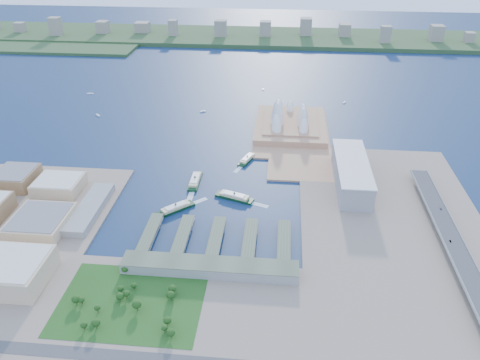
# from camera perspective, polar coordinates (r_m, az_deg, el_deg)

# --- Properties ---
(ground) EXTENTS (3000.00, 3000.00, 0.00)m
(ground) POSITION_cam_1_polar(r_m,az_deg,el_deg) (651.33, -3.21, -3.38)
(ground) COLOR #0D1B3F
(ground) RESTS_ON ground
(west_land) EXTENTS (220.00, 390.00, 3.00)m
(west_land) POSITION_cam_1_polar(r_m,az_deg,el_deg) (653.99, -27.04, -6.83)
(west_land) COLOR gray
(west_land) RESTS_ON ground
(south_land) EXTENTS (720.00, 180.00, 3.00)m
(south_land) POSITION_cam_1_polar(r_m,az_deg,el_deg) (491.89, -6.86, -16.78)
(south_land) COLOR gray
(south_land) RESTS_ON ground
(east_land) EXTENTS (240.00, 500.00, 3.00)m
(east_land) POSITION_cam_1_polar(r_m,az_deg,el_deg) (622.65, 18.65, -6.77)
(east_land) COLOR gray
(east_land) RESTS_ON ground
(peninsula) EXTENTS (135.00, 220.00, 3.00)m
(peninsula) POSITION_cam_1_polar(r_m,az_deg,el_deg) (873.19, 6.28, 5.76)
(peninsula) COLOR tan
(peninsula) RESTS_ON ground
(far_shore) EXTENTS (2200.00, 260.00, 12.00)m
(far_shore) POSITION_cam_1_polar(r_m,az_deg,el_deg) (1559.40, 2.14, 17.02)
(far_shore) COLOR #2D4926
(far_shore) RESTS_ON ground
(opera_house) EXTENTS (134.00, 180.00, 58.00)m
(opera_house) POSITION_cam_1_polar(r_m,az_deg,el_deg) (879.63, 6.23, 8.12)
(opera_house) COLOR white
(opera_house) RESTS_ON peninsula
(toaster_building) EXTENTS (45.00, 155.00, 35.00)m
(toaster_building) POSITION_cam_1_polar(r_m,az_deg,el_deg) (711.42, 13.43, 0.81)
(toaster_building) COLOR gray
(toaster_building) RESTS_ON east_land
(expressway) EXTENTS (26.00, 340.00, 11.85)m
(expressway) POSITION_cam_1_polar(r_m,az_deg,el_deg) (628.27, 24.29, -6.84)
(expressway) COLOR gray
(expressway) RESTS_ON east_land
(west_buildings) EXTENTS (200.00, 280.00, 27.00)m
(west_buildings) POSITION_cam_1_polar(r_m,az_deg,el_deg) (669.79, -25.91, -4.05)
(west_buildings) COLOR olive
(west_buildings) RESTS_ON west_land
(ferry_wharves) EXTENTS (184.00, 90.00, 9.30)m
(ferry_wharves) POSITION_cam_1_polar(r_m,az_deg,el_deg) (586.36, -2.91, -7.10)
(ferry_wharves) COLOR #49533E
(ferry_wharves) RESTS_ON ground
(terminal_building) EXTENTS (200.00, 28.00, 12.00)m
(terminal_building) POSITION_cam_1_polar(r_m,az_deg,el_deg) (537.44, -3.71, -10.59)
(terminal_building) COLOR gray
(terminal_building) RESTS_ON south_land
(park) EXTENTS (150.00, 110.00, 16.00)m
(park) POSITION_cam_1_polar(r_m,az_deg,el_deg) (512.63, -13.24, -13.65)
(park) COLOR #194714
(park) RESTS_ON south_land
(far_skyline) EXTENTS (1900.00, 140.00, 55.00)m
(far_skyline) POSITION_cam_1_polar(r_m,az_deg,el_deg) (1532.63, 2.12, 18.07)
(far_skyline) COLOR gray
(far_skyline) RESTS_ON far_shore
(ferry_a) EXTENTS (14.74, 56.57, 10.68)m
(ferry_a) POSITION_cam_1_polar(r_m,az_deg,el_deg) (709.93, -5.50, 0.09)
(ferry_a) COLOR black
(ferry_a) RESTS_ON ground
(ferry_b) EXTENTS (29.39, 50.44, 9.31)m
(ferry_b) POSITION_cam_1_polar(r_m,az_deg,el_deg) (769.73, 0.90, 2.71)
(ferry_b) COLOR black
(ferry_b) RESTS_ON ground
(ferry_c) EXTENTS (49.63, 47.11, 10.32)m
(ferry_c) POSITION_cam_1_polar(r_m,az_deg,el_deg) (648.53, -7.84, -3.27)
(ferry_c) COLOR black
(ferry_c) RESTS_ON ground
(ferry_d) EXTENTS (57.85, 32.14, 10.64)m
(ferry_d) POSITION_cam_1_polar(r_m,az_deg,el_deg) (667.24, -0.69, -1.89)
(ferry_d) COLOR black
(ferry_d) RESTS_ON ground
(boat_a) EXTENTS (11.96, 12.69, 2.69)m
(boat_a) POSITION_cam_1_polar(r_m,az_deg,el_deg) (989.46, -16.94, 7.60)
(boat_a) COLOR white
(boat_a) RESTS_ON ground
(boat_b) EXTENTS (11.52, 9.55, 3.04)m
(boat_b) POSITION_cam_1_polar(r_m,az_deg,el_deg) (968.86, -4.53, 8.37)
(boat_b) COLOR white
(boat_b) RESTS_ON ground
(boat_c) EXTENTS (8.19, 12.70, 2.77)m
(boat_c) POSITION_cam_1_polar(r_m,az_deg,el_deg) (1037.94, 12.61, 9.23)
(boat_c) COLOR white
(boat_c) RESTS_ON ground
(boat_d) EXTENTS (14.88, 4.82, 2.47)m
(boat_d) POSITION_cam_1_polar(r_m,az_deg,el_deg) (1117.74, -17.79, 10.02)
(boat_d) COLOR white
(boat_d) RESTS_ON ground
(boat_e) EXTENTS (6.01, 10.98, 2.57)m
(boat_e) POSITION_cam_1_polar(r_m,az_deg,el_deg) (1092.80, 2.84, 10.98)
(boat_e) COLOR white
(boat_e) RESTS_ON ground
(car_b) EXTENTS (1.34, 3.83, 1.26)m
(car_b) POSITION_cam_1_polar(r_m,az_deg,el_deg) (616.89, 24.27, -6.81)
(car_b) COLOR slate
(car_b) RESTS_ON expressway
(car_c) EXTENTS (1.98, 4.87, 1.41)m
(car_c) POSITION_cam_1_polar(r_m,az_deg,el_deg) (674.74, 23.30, -3.24)
(car_c) COLOR slate
(car_c) RESTS_ON expressway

